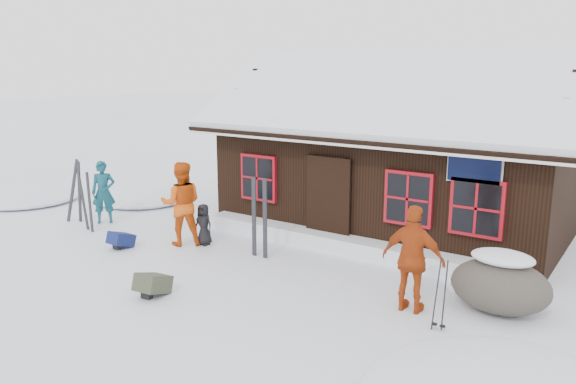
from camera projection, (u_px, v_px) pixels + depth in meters
The scene contains 15 objects.
ground at pixel (229, 267), 11.47m from camera, with size 120.00×120.00×0.00m, color white.
mountain_hut at pixel (400, 164), 14.30m from camera, with size 8.90×6.09×4.42m.
snow_drift at pixel (347, 244), 12.41m from camera, with size 7.60×0.60×0.35m, color white.
snow_mounds at pixel (345, 258), 12.05m from camera, with size 20.60×13.20×0.48m.
skier_teal at pixel (104, 192), 14.59m from camera, with size 0.60×0.39×1.64m, color #134E5D.
skier_orange_left at pixel (182, 204), 12.77m from camera, with size 0.94×0.73×1.93m, color #D34F0E.
skier_orange_right at pixel (413, 259), 9.24m from camera, with size 1.07×0.45×1.83m, color #AD3D11.
skier_crouched at pixel (204, 224), 12.85m from camera, with size 0.47×0.31×0.96m, color black.
boulder at pixel (500, 284), 9.31m from camera, with size 1.63×1.22×0.95m.
ski_pair_left at pixel (76, 192), 14.61m from camera, with size 0.74×0.21×1.73m.
ski_pair_mid at pixel (87, 202), 13.92m from camera, with size 0.47×0.09×1.54m.
ski_pair_right at pixel (259, 219), 11.93m from camera, with size 0.40×0.03×1.80m.
ski_poles at pixel (440, 296), 8.63m from camera, with size 0.22×0.11×1.21m.
backpack_blue at pixel (121, 242), 12.67m from camera, with size 0.39×0.52×0.28m, color navy.
backpack_olive at pixel (153, 287), 10.02m from camera, with size 0.44×0.58×0.32m, color #3B3F2D.
Camera 1 is at (7.15, -8.26, 4.02)m, focal length 35.00 mm.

